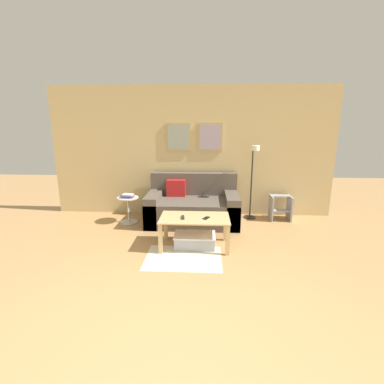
{
  "coord_description": "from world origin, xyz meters",
  "views": [
    {
      "loc": [
        0.31,
        -1.76,
        1.82
      ],
      "look_at": [
        0.1,
        2.18,
        0.85
      ],
      "focal_mm": 26.0,
      "sensor_mm": 36.0,
      "label": 1
    }
  ],
  "objects_px": {
    "couch": "(193,206)",
    "remote_control": "(183,217)",
    "coffee_table": "(195,223)",
    "step_stool": "(280,207)",
    "cell_phone": "(206,218)",
    "storage_bin": "(195,240)",
    "side_table": "(128,207)",
    "floor_lamp": "(253,176)",
    "book_stack": "(128,196)"
  },
  "relations": [
    {
      "from": "couch",
      "to": "side_table",
      "type": "xyz_separation_m",
      "value": [
        -1.21,
        -0.12,
        -0.0
      ]
    },
    {
      "from": "step_stool",
      "to": "book_stack",
      "type": "bearing_deg",
      "value": -173.08
    },
    {
      "from": "floor_lamp",
      "to": "remote_control",
      "type": "bearing_deg",
      "value": -132.25
    },
    {
      "from": "coffee_table",
      "to": "side_table",
      "type": "distance_m",
      "value": 1.64
    },
    {
      "from": "couch",
      "to": "cell_phone",
      "type": "relative_size",
      "value": 12.02
    },
    {
      "from": "coffee_table",
      "to": "side_table",
      "type": "xyz_separation_m",
      "value": [
        -1.29,
        1.0,
        -0.09
      ]
    },
    {
      "from": "floor_lamp",
      "to": "remote_control",
      "type": "height_order",
      "value": "floor_lamp"
    },
    {
      "from": "cell_phone",
      "to": "step_stool",
      "type": "distance_m",
      "value": 2.0
    },
    {
      "from": "side_table",
      "to": "remote_control",
      "type": "relative_size",
      "value": 3.29
    },
    {
      "from": "couch",
      "to": "floor_lamp",
      "type": "relative_size",
      "value": 1.16
    },
    {
      "from": "floor_lamp",
      "to": "remote_control",
      "type": "xyz_separation_m",
      "value": [
        -1.21,
        -1.33,
        -0.39
      ]
    },
    {
      "from": "couch",
      "to": "storage_bin",
      "type": "xyz_separation_m",
      "value": [
        0.09,
        -1.12,
        -0.2
      ]
    },
    {
      "from": "storage_bin",
      "to": "step_stool",
      "type": "bearing_deg",
      "value": 39.88
    },
    {
      "from": "book_stack",
      "to": "remote_control",
      "type": "bearing_deg",
      "value": -42.69
    },
    {
      "from": "storage_bin",
      "to": "cell_phone",
      "type": "xyz_separation_m",
      "value": [
        0.17,
        -0.03,
        0.37
      ]
    },
    {
      "from": "side_table",
      "to": "floor_lamp",
      "type": "bearing_deg",
      "value": 6.96
    },
    {
      "from": "coffee_table",
      "to": "step_stool",
      "type": "distance_m",
      "value": 2.1
    },
    {
      "from": "floor_lamp",
      "to": "step_stool",
      "type": "relative_size",
      "value": 3.08
    },
    {
      "from": "coffee_table",
      "to": "book_stack",
      "type": "bearing_deg",
      "value": 142.65
    },
    {
      "from": "couch",
      "to": "storage_bin",
      "type": "height_order",
      "value": "couch"
    },
    {
      "from": "coffee_table",
      "to": "cell_phone",
      "type": "relative_size",
      "value": 7.35
    },
    {
      "from": "side_table",
      "to": "couch",
      "type": "bearing_deg",
      "value": 5.58
    },
    {
      "from": "couch",
      "to": "floor_lamp",
      "type": "height_order",
      "value": "floor_lamp"
    },
    {
      "from": "couch",
      "to": "remote_control",
      "type": "bearing_deg",
      "value": -94.18
    },
    {
      "from": "book_stack",
      "to": "cell_phone",
      "type": "distance_m",
      "value": 1.78
    },
    {
      "from": "couch",
      "to": "remote_control",
      "type": "height_order",
      "value": "couch"
    },
    {
      "from": "book_stack",
      "to": "cell_phone",
      "type": "height_order",
      "value": "book_stack"
    },
    {
      "from": "coffee_table",
      "to": "remote_control",
      "type": "xyz_separation_m",
      "value": [
        -0.17,
        -0.05,
        0.09
      ]
    },
    {
      "from": "book_stack",
      "to": "remote_control",
      "type": "height_order",
      "value": "book_stack"
    },
    {
      "from": "remote_control",
      "to": "side_table",
      "type": "bearing_deg",
      "value": 130.22
    },
    {
      "from": "step_stool",
      "to": "remote_control",
      "type": "bearing_deg",
      "value": -142.16
    },
    {
      "from": "side_table",
      "to": "remote_control",
      "type": "bearing_deg",
      "value": -43.06
    },
    {
      "from": "side_table",
      "to": "step_stool",
      "type": "height_order",
      "value": "side_table"
    },
    {
      "from": "storage_bin",
      "to": "step_stool",
      "type": "distance_m",
      "value": 2.1
    },
    {
      "from": "storage_bin",
      "to": "remote_control",
      "type": "bearing_deg",
      "value": -166.77
    },
    {
      "from": "cell_phone",
      "to": "step_stool",
      "type": "bearing_deg",
      "value": 70.45
    },
    {
      "from": "side_table",
      "to": "coffee_table",
      "type": "bearing_deg",
      "value": -37.75
    },
    {
      "from": "storage_bin",
      "to": "book_stack",
      "type": "relative_size",
      "value": 2.61
    },
    {
      "from": "remote_control",
      "to": "cell_phone",
      "type": "height_order",
      "value": "remote_control"
    },
    {
      "from": "floor_lamp",
      "to": "book_stack",
      "type": "xyz_separation_m",
      "value": [
        -2.33,
        -0.3,
        -0.35
      ]
    },
    {
      "from": "remote_control",
      "to": "step_stool",
      "type": "relative_size",
      "value": 0.32
    },
    {
      "from": "storage_bin",
      "to": "book_stack",
      "type": "height_order",
      "value": "book_stack"
    },
    {
      "from": "coffee_table",
      "to": "step_stool",
      "type": "bearing_deg",
      "value": 39.7
    },
    {
      "from": "book_stack",
      "to": "floor_lamp",
      "type": "bearing_deg",
      "value": 7.37
    },
    {
      "from": "couch",
      "to": "storage_bin",
      "type": "bearing_deg",
      "value": -85.45
    },
    {
      "from": "coffee_table",
      "to": "step_stool",
      "type": "height_order",
      "value": "same"
    },
    {
      "from": "side_table",
      "to": "cell_phone",
      "type": "distance_m",
      "value": 1.8
    },
    {
      "from": "coffee_table",
      "to": "side_table",
      "type": "bearing_deg",
      "value": 142.25
    },
    {
      "from": "coffee_table",
      "to": "book_stack",
      "type": "relative_size",
      "value": 4.32
    },
    {
      "from": "floor_lamp",
      "to": "book_stack",
      "type": "distance_m",
      "value": 2.37
    }
  ]
}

